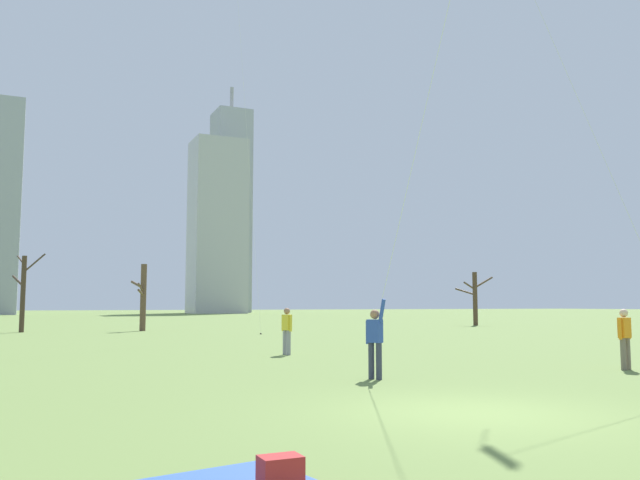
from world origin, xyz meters
TOP-DOWN VIEW (x-y plane):
  - ground_plane at (0.00, 0.00)m, footprint 400.00×400.00m
  - kite_flyer_midfield_right_purple at (1.13, 3.35)m, footprint 1.59×6.59m
  - kite_flyer_midfield_center_teal at (5.32, 1.39)m, footprint 0.63×6.04m
  - bystander_strolling_midfield at (8.05, 3.96)m, footprint 0.50×0.26m
  - bystander_watching_nearby at (1.70, 12.52)m, footprint 0.29×0.49m
  - picnic_spot at (-4.61, -2.64)m, footprint 2.03×1.71m
  - bare_tree_leftmost at (-6.73, 36.61)m, footprint 1.95×2.09m
  - bare_tree_far_right_edge at (27.75, 35.72)m, footprint 3.01×1.75m
  - bare_tree_right_of_center at (0.53, 35.57)m, footprint 0.89×2.27m
  - skyline_mid_tower_left at (34.04, 128.79)m, footprint 7.58×8.43m
  - skyline_wide_slab at (27.74, 116.27)m, footprint 10.30×8.84m

SIDE VIEW (x-z plane):
  - ground_plane at x=0.00m, z-range 0.00..0.00m
  - picnic_spot at x=-4.61m, z-range -0.06..0.25m
  - bystander_strolling_midfield at x=8.05m, z-range 0.09..1.71m
  - bystander_watching_nearby at x=1.70m, z-range 0.09..1.71m
  - bare_tree_right_of_center at x=0.53m, z-range 0.07..4.49m
  - bare_tree_far_right_edge at x=27.75m, z-range 0.16..4.61m
  - bare_tree_leftmost at x=-6.73m, z-range 0.12..5.14m
  - kite_flyer_midfield_center_teal at x=5.32m, z-range -3.46..10.27m
  - kite_flyer_midfield_right_purple at x=1.13m, z-range -3.72..13.69m
  - skyline_wide_slab at x=27.74m, z-range 0.00..34.34m
  - skyline_mid_tower_left at x=34.04m, z-range -2.84..47.42m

